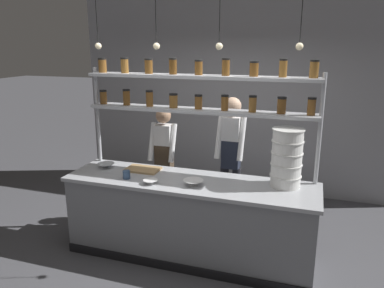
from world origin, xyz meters
The scene contains 13 objects.
ground_plane centered at (0.00, 0.00, 0.00)m, with size 40.00×40.00×0.00m, color #4C4C51.
back_wall centered at (0.00, 2.29, 1.56)m, with size 5.20×0.12×3.11m, color #939399.
prep_counter centered at (0.00, 0.00, 0.46)m, with size 2.80×0.76×0.92m.
spice_shelf_unit centered at (0.00, 0.33, 1.79)m, with size 2.69×0.28×2.23m.
chef_left centered at (-0.61, 0.75, 0.90)m, with size 0.37×0.28×1.57m.
chef_center centered at (0.29, 0.81, 1.02)m, with size 0.37×0.30×1.75m.
container_stack centered at (1.02, 0.16, 1.23)m, with size 0.33×0.33×0.62m.
cutting_board centered at (-0.63, 0.15, 0.93)m, with size 0.40×0.26×0.02m.
prep_bowl_near_left centered at (-1.10, 0.10, 0.95)m, with size 0.20×0.20×0.06m.
prep_bowl_center_front centered at (-0.36, -0.23, 0.94)m, with size 0.16×0.16×0.04m.
prep_bowl_center_back centered at (0.09, -0.13, 0.95)m, with size 0.22×0.22×0.06m.
serving_cup_front centered at (-0.69, -0.16, 0.97)m, with size 0.08×0.08×0.09m.
pendant_light_row centered at (0.00, 0.00, 2.39)m, with size 2.18×0.07×0.74m.
Camera 1 is at (1.24, -3.68, 2.38)m, focal length 35.00 mm.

